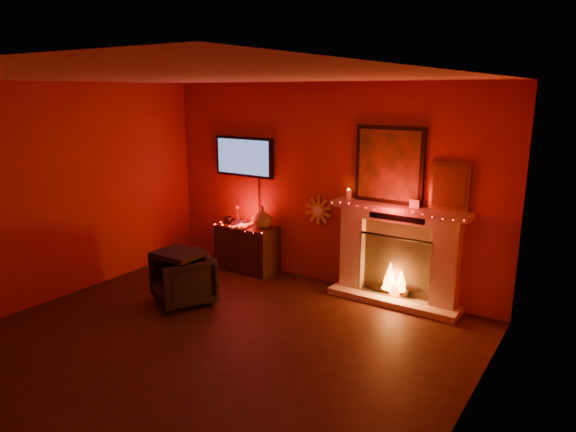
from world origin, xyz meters
name	(u,v)px	position (x,y,z in m)	size (l,w,h in m)	color
room	(192,225)	(0.00, 0.00, 1.35)	(5.00, 5.00, 5.00)	black
fireplace	(398,246)	(1.14, 2.39, 0.72)	(1.72, 0.40, 2.18)	beige
tv	(244,157)	(-1.30, 2.45, 1.65)	(1.00, 0.07, 1.24)	black
sunburst_clock	(318,210)	(-0.05, 2.48, 1.00)	(0.40, 0.03, 0.40)	gold
console_table	(248,244)	(-1.10, 2.26, 0.39)	(0.89, 0.53, 0.99)	black
armchair	(183,279)	(-1.03, 0.85, 0.31)	(0.67, 0.69, 0.63)	black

